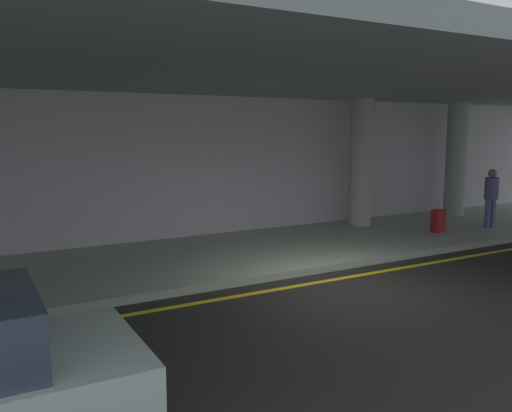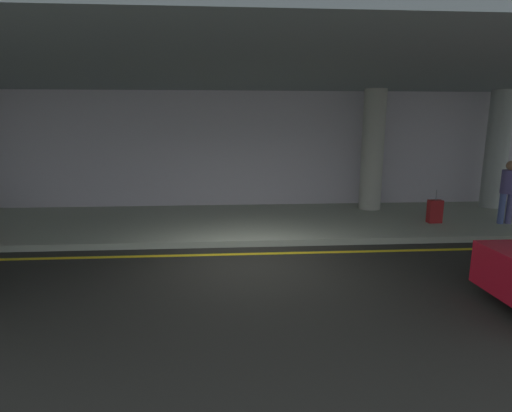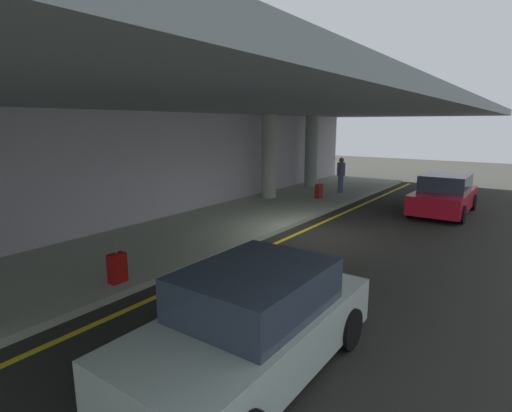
{
  "view_description": "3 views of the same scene",
  "coord_description": "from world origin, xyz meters",
  "px_view_note": "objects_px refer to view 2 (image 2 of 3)",
  "views": [
    {
      "loc": [
        -6.1,
        -7.49,
        2.91
      ],
      "look_at": [
        -0.65,
        2.26,
        1.3
      ],
      "focal_mm": 36.96,
      "sensor_mm": 36.0,
      "label": 1
    },
    {
      "loc": [
        -0.44,
        -7.84,
        2.79
      ],
      "look_at": [
        0.22,
        1.67,
        0.83
      ],
      "focal_mm": 28.22,
      "sensor_mm": 36.0,
      "label": 2
    },
    {
      "loc": [
        -10.8,
        -5.43,
        3.4
      ],
      "look_at": [
        -0.28,
        2.01,
        0.74
      ],
      "focal_mm": 28.03,
      "sensor_mm": 36.0,
      "label": 3
    }
  ],
  "objects_px": {
    "support_column_center": "(372,150)",
    "suitcase_upright_primary": "(435,211)",
    "support_column_right_mid": "(497,150)",
    "traveler_with_luggage": "(508,188)"
  },
  "relations": [
    {
      "from": "support_column_right_mid",
      "to": "suitcase_upright_primary",
      "type": "distance_m",
      "value": 3.79
    },
    {
      "from": "support_column_center",
      "to": "support_column_right_mid",
      "type": "distance_m",
      "value": 4.0
    },
    {
      "from": "suitcase_upright_primary",
      "to": "traveler_with_luggage",
      "type": "bearing_deg",
      "value": -20.89
    },
    {
      "from": "support_column_right_mid",
      "to": "suitcase_upright_primary",
      "type": "xyz_separation_m",
      "value": [
        -2.88,
        -1.93,
        -1.51
      ]
    },
    {
      "from": "support_column_right_mid",
      "to": "suitcase_upright_primary",
      "type": "height_order",
      "value": "support_column_right_mid"
    },
    {
      "from": "support_column_center",
      "to": "suitcase_upright_primary",
      "type": "relative_size",
      "value": 4.06
    },
    {
      "from": "support_column_center",
      "to": "suitcase_upright_primary",
      "type": "height_order",
      "value": "support_column_center"
    },
    {
      "from": "support_column_center",
      "to": "suitcase_upright_primary",
      "type": "bearing_deg",
      "value": -59.97
    },
    {
      "from": "support_column_right_mid",
      "to": "support_column_center",
      "type": "bearing_deg",
      "value": 180.0
    },
    {
      "from": "support_column_center",
      "to": "support_column_right_mid",
      "type": "height_order",
      "value": "same"
    }
  ]
}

